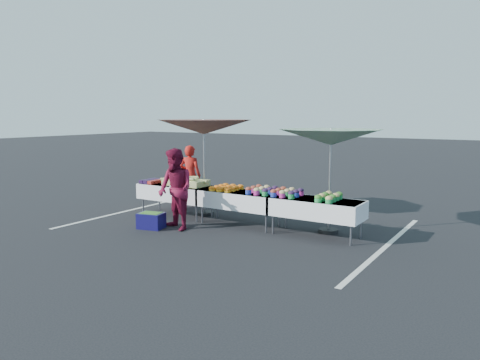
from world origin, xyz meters
The scene contains 17 objects.
ground centered at (0.00, 0.00, 0.00)m, with size 80.00×80.00×0.00m, color black.
stripe_left centered at (-3.20, 0.00, 0.00)m, with size 0.10×5.00×0.00m, color silver.
stripe_right centered at (3.20, 0.00, 0.00)m, with size 0.10×5.00×0.00m, color silver.
table_left centered at (-1.80, 0.00, 0.58)m, with size 1.86×0.81×0.75m.
table_center centered at (0.00, 0.00, 0.58)m, with size 1.86×0.81×0.75m.
table_right centered at (1.80, 0.00, 0.58)m, with size 1.86×0.81×0.75m.
berry_punnets centered at (-2.51, -0.06, 0.79)m, with size 0.40×0.54×0.08m.
corn_pile centered at (-1.56, 0.04, 0.84)m, with size 1.16×0.57×0.26m.
plastic_bags centered at (-1.50, -0.30, 0.78)m, with size 0.30×0.25×0.05m, color white.
carrot_bowls centered at (-0.35, -0.01, 0.80)m, with size 0.55×0.69×0.11m.
potato_cups centered at (0.85, 0.00, 0.83)m, with size 1.14×0.58×0.16m.
bean_baskets centered at (2.06, -0.01, 0.82)m, with size 0.36×0.68×0.15m.
vendor centered at (-2.32, 1.19, 0.81)m, with size 0.59×0.39×1.61m, color red.
customer centered at (-0.92, -1.08, 0.86)m, with size 0.84×0.65×1.72m, color maroon.
umbrella_left centered at (-1.26, 0.40, 2.10)m, with size 2.89×2.89×2.32m.
umbrella_right centered at (1.91, 0.40, 1.95)m, with size 2.57×2.57×2.15m.
storage_bin centered at (-1.44, -1.29, 0.18)m, with size 0.60×0.49×0.34m.
Camera 1 is at (5.38, -8.54, 2.43)m, focal length 35.00 mm.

